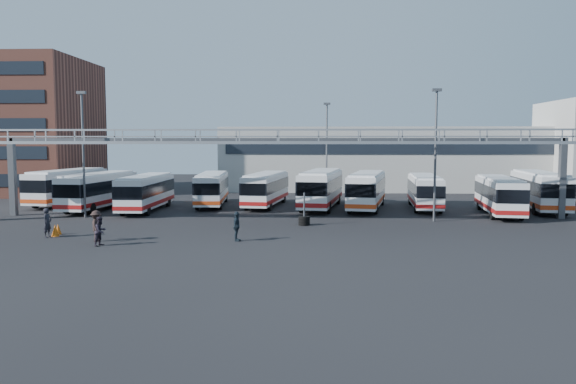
{
  "coord_description": "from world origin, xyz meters",
  "views": [
    {
      "loc": [
        2.62,
        -36.66,
        6.13
      ],
      "look_at": [
        0.69,
        6.0,
        2.33
      ],
      "focal_mm": 35.0,
      "sensor_mm": 36.0,
      "label": 1
    }
  ],
  "objects_px": {
    "bus_0": "(68,185)",
    "bus_2": "(146,191)",
    "light_pole_mid": "(436,147)",
    "bus_8": "(499,194)",
    "bus_3": "(212,188)",
    "cone_left": "(58,229)",
    "pedestrian_d": "(237,226)",
    "pedestrian_a": "(47,223)",
    "bus_4": "(266,188)",
    "bus_1": "(99,189)",
    "pedestrian_c": "(96,226)",
    "light_pole_left": "(83,147)",
    "cone_right": "(55,230)",
    "bus_9": "(539,189)",
    "tire_stack": "(304,220)",
    "bus_7": "(425,190)",
    "bus_5": "(321,187)",
    "pedestrian_b": "(100,231)",
    "light_pole_back": "(327,146)",
    "bus_6": "(367,189)"
  },
  "relations": [
    {
      "from": "light_pole_mid",
      "to": "cone_left",
      "type": "height_order",
      "value": "light_pole_mid"
    },
    {
      "from": "bus_3",
      "to": "cone_left",
      "type": "bearing_deg",
      "value": -116.98
    },
    {
      "from": "bus_5",
      "to": "pedestrian_b",
      "type": "distance_m",
      "value": 23.7
    },
    {
      "from": "bus_0",
      "to": "pedestrian_b",
      "type": "distance_m",
      "value": 24.7
    },
    {
      "from": "bus_4",
      "to": "cone_left",
      "type": "xyz_separation_m",
      "value": [
        -12.47,
        -16.96,
        -1.42
      ]
    },
    {
      "from": "bus_9",
      "to": "pedestrian_c",
      "type": "relative_size",
      "value": 6.03
    },
    {
      "from": "pedestrian_a",
      "to": "cone_right",
      "type": "xyz_separation_m",
      "value": [
        0.28,
        0.45,
        -0.55
      ]
    },
    {
      "from": "bus_6",
      "to": "cone_left",
      "type": "xyz_separation_m",
      "value": [
        -21.9,
        -15.19,
        -1.51
      ]
    },
    {
      "from": "pedestrian_d",
      "to": "pedestrian_b",
      "type": "bearing_deg",
      "value": 107.14
    },
    {
      "from": "light_pole_mid",
      "to": "light_pole_back",
      "type": "bearing_deg",
      "value": 118.07
    },
    {
      "from": "bus_3",
      "to": "bus_7",
      "type": "bearing_deg",
      "value": -9.57
    },
    {
      "from": "bus_7",
      "to": "bus_8",
      "type": "xyz_separation_m",
      "value": [
        5.44,
        -4.03,
        0.04
      ]
    },
    {
      "from": "bus_4",
      "to": "cone_left",
      "type": "height_order",
      "value": "bus_4"
    },
    {
      "from": "bus_8",
      "to": "cone_left",
      "type": "relative_size",
      "value": 15.01
    },
    {
      "from": "bus_2",
      "to": "bus_4",
      "type": "bearing_deg",
      "value": 20.38
    },
    {
      "from": "bus_5",
      "to": "cone_right",
      "type": "relative_size",
      "value": 14.94
    },
    {
      "from": "light_pole_left",
      "to": "bus_2",
      "type": "bearing_deg",
      "value": 51.52
    },
    {
      "from": "bus_2",
      "to": "pedestrian_c",
      "type": "bearing_deg",
      "value": -84.55
    },
    {
      "from": "bus_5",
      "to": "bus_8",
      "type": "bearing_deg",
      "value": -6.11
    },
    {
      "from": "pedestrian_d",
      "to": "cone_right",
      "type": "distance_m",
      "value": 12.16
    },
    {
      "from": "light_pole_left",
      "to": "bus_5",
      "type": "distance_m",
      "value": 21.01
    },
    {
      "from": "bus_4",
      "to": "pedestrian_d",
      "type": "height_order",
      "value": "bus_4"
    },
    {
      "from": "bus_5",
      "to": "pedestrian_d",
      "type": "height_order",
      "value": "bus_5"
    },
    {
      "from": "bus_0",
      "to": "bus_2",
      "type": "bearing_deg",
      "value": -20.35
    },
    {
      "from": "bus_3",
      "to": "bus_5",
      "type": "relative_size",
      "value": 0.89
    },
    {
      "from": "bus_1",
      "to": "cone_right",
      "type": "relative_size",
      "value": 14.12
    },
    {
      "from": "bus_2",
      "to": "pedestrian_b",
      "type": "distance_m",
      "value": 17.13
    },
    {
      "from": "bus_1",
      "to": "light_pole_left",
      "type": "bearing_deg",
      "value": -74.52
    },
    {
      "from": "pedestrian_b",
      "to": "tire_stack",
      "type": "distance_m",
      "value": 14.84
    },
    {
      "from": "light_pole_back",
      "to": "bus_9",
      "type": "relative_size",
      "value": 0.87
    },
    {
      "from": "light_pole_mid",
      "to": "bus_1",
      "type": "xyz_separation_m",
      "value": [
        -28.88,
        6.34,
        -3.88
      ]
    },
    {
      "from": "bus_4",
      "to": "pedestrian_c",
      "type": "height_order",
      "value": "bus_4"
    },
    {
      "from": "light_pole_back",
      "to": "pedestrian_d",
      "type": "height_order",
      "value": "light_pole_back"
    },
    {
      "from": "light_pole_mid",
      "to": "bus_5",
      "type": "distance_m",
      "value": 12.53
    },
    {
      "from": "bus_1",
      "to": "pedestrian_c",
      "type": "height_order",
      "value": "bus_1"
    },
    {
      "from": "bus_0",
      "to": "bus_2",
      "type": "relative_size",
      "value": 1.09
    },
    {
      "from": "light_pole_mid",
      "to": "bus_8",
      "type": "height_order",
      "value": "light_pole_mid"
    },
    {
      "from": "light_pole_left",
      "to": "cone_right",
      "type": "height_order",
      "value": "light_pole_left"
    },
    {
      "from": "bus_3",
      "to": "pedestrian_d",
      "type": "height_order",
      "value": "bus_3"
    },
    {
      "from": "pedestrian_a",
      "to": "cone_right",
      "type": "distance_m",
      "value": 0.77
    },
    {
      "from": "bus_3",
      "to": "pedestrian_b",
      "type": "bearing_deg",
      "value": -102.07
    },
    {
      "from": "bus_5",
      "to": "bus_9",
      "type": "height_order",
      "value": "bus_5"
    },
    {
      "from": "bus_7",
      "to": "bus_9",
      "type": "relative_size",
      "value": 0.89
    },
    {
      "from": "light_pole_back",
      "to": "bus_7",
      "type": "distance_m",
      "value": 11.85
    },
    {
      "from": "pedestrian_a",
      "to": "bus_4",
      "type": "bearing_deg",
      "value": -25.46
    },
    {
      "from": "pedestrian_a",
      "to": "pedestrian_d",
      "type": "height_order",
      "value": "pedestrian_a"
    },
    {
      "from": "bus_2",
      "to": "tire_stack",
      "type": "xyz_separation_m",
      "value": [
        14.26,
        -8.15,
        -1.37
      ]
    },
    {
      "from": "bus_1",
      "to": "pedestrian_a",
      "type": "xyz_separation_m",
      "value": [
        2.39,
        -14.95,
        -0.9
      ]
    },
    {
      "from": "bus_4",
      "to": "tire_stack",
      "type": "xyz_separation_m",
      "value": [
        3.85,
        -12.05,
        -1.37
      ]
    },
    {
      "from": "bus_3",
      "to": "bus_2",
      "type": "bearing_deg",
      "value": -144.2
    }
  ]
}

